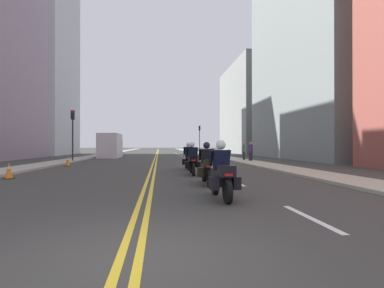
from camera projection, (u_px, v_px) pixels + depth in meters
ground_plane at (157, 154)px, 51.60m from camera, size 264.00×264.00×0.00m
sidewalk_left at (109, 154)px, 50.78m from camera, size 2.16×144.00×0.12m
sidewalk_right at (204, 153)px, 52.41m from camera, size 2.16×144.00×0.12m
centreline_yellow_inner at (156, 154)px, 51.58m from camera, size 0.12×132.00×0.01m
centreline_yellow_outer at (158, 154)px, 51.61m from camera, size 0.12×132.00×0.01m
lane_dashes_white at (188, 159)px, 33.05m from camera, size 0.14×56.40×0.01m
building_right_1 at (324, 24)px, 34.38m from camera, size 9.93×20.92×29.77m
building_left_2 at (40, 65)px, 47.69m from camera, size 8.67×13.24×27.46m
building_right_2 at (252, 110)px, 57.93m from camera, size 8.02×20.70×16.17m
motorcycle_0 at (222, 175)px, 8.28m from camera, size 0.77×2.08×1.59m
motorcycle_1 at (207, 167)px, 11.52m from camera, size 0.77×2.17×1.58m
motorcycle_2 at (192, 161)px, 15.30m from camera, size 0.77×2.26×1.62m
motorcycle_3 at (188, 158)px, 18.45m from camera, size 0.78×2.26×1.63m
traffic_cone_0 at (9, 170)px, 13.41m from camera, size 0.36×0.36×0.72m
traffic_cone_1 at (68, 161)px, 21.53m from camera, size 0.36×0.36×0.75m
traffic_light_near at (73, 126)px, 27.11m from camera, size 0.28×0.38×4.49m
traffic_light_far at (200, 134)px, 52.53m from camera, size 0.28×0.38×4.77m
pedestrian_0 at (251, 152)px, 26.97m from camera, size 0.47×0.43×1.75m
pedestrian_1 at (244, 151)px, 28.57m from camera, size 0.28×0.50×1.75m
parked_truck at (111, 147)px, 36.92m from camera, size 2.20×6.50×2.80m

